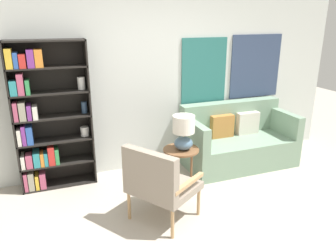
{
  "coord_description": "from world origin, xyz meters",
  "views": [
    {
      "loc": [
        -1.24,
        -2.39,
        2.14
      ],
      "look_at": [
        0.08,
        1.12,
        0.9
      ],
      "focal_mm": 35.0,
      "sensor_mm": 36.0,
      "label": 1
    }
  ],
  "objects_px": {
    "couch": "(237,141)",
    "table_lamp": "(184,131)",
    "side_table": "(181,154)",
    "bookshelf": "(44,120)",
    "armchair": "(158,181)"
  },
  "relations": [
    {
      "from": "couch",
      "to": "table_lamp",
      "type": "relative_size",
      "value": 3.65
    },
    {
      "from": "bookshelf",
      "to": "side_table",
      "type": "distance_m",
      "value": 1.79
    },
    {
      "from": "bookshelf",
      "to": "armchair",
      "type": "bearing_deg",
      "value": -50.25
    },
    {
      "from": "table_lamp",
      "to": "side_table",
      "type": "bearing_deg",
      "value": 132.76
    },
    {
      "from": "couch",
      "to": "table_lamp",
      "type": "xyz_separation_m",
      "value": [
        -1.08,
        -0.43,
        0.44
      ]
    },
    {
      "from": "armchair",
      "to": "table_lamp",
      "type": "height_order",
      "value": "table_lamp"
    },
    {
      "from": "armchair",
      "to": "side_table",
      "type": "bearing_deg",
      "value": 50.04
    },
    {
      "from": "bookshelf",
      "to": "couch",
      "type": "bearing_deg",
      "value": -5.07
    },
    {
      "from": "bookshelf",
      "to": "table_lamp",
      "type": "relative_size",
      "value": 4.22
    },
    {
      "from": "armchair",
      "to": "table_lamp",
      "type": "distance_m",
      "value": 0.88
    },
    {
      "from": "bookshelf",
      "to": "side_table",
      "type": "height_order",
      "value": "bookshelf"
    },
    {
      "from": "bookshelf",
      "to": "side_table",
      "type": "relative_size",
      "value": 3.52
    },
    {
      "from": "side_table",
      "to": "table_lamp",
      "type": "bearing_deg",
      "value": -47.24
    },
    {
      "from": "bookshelf",
      "to": "armchair",
      "type": "height_order",
      "value": "bookshelf"
    },
    {
      "from": "table_lamp",
      "to": "armchair",
      "type": "bearing_deg",
      "value": -132.1
    }
  ]
}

